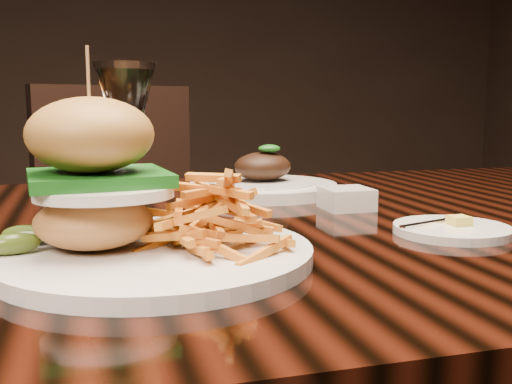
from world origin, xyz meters
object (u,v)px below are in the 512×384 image
object	(u,v)px
wine_glass	(126,107)
chair_far	(134,236)
far_dish	(263,184)
dining_table	(219,277)
burger_plate	(147,207)

from	to	relation	value
wine_glass	chair_far	xyz separation A→B (m)	(0.07, 0.90, -0.36)
wine_glass	chair_far	distance (m)	0.97
wine_glass	far_dish	bearing A→B (deg)	42.89
dining_table	chair_far	distance (m)	0.90
wine_glass	chair_far	size ratio (longest dim) A/B	0.21
burger_plate	chair_far	world-z (taller)	burger_plate
dining_table	far_dish	bearing A→B (deg)	59.88
dining_table	burger_plate	world-z (taller)	burger_plate
far_dish	chair_far	world-z (taller)	chair_far
burger_plate	far_dish	bearing A→B (deg)	65.40
dining_table	far_dish	distance (m)	0.26
far_dish	burger_plate	bearing A→B (deg)	-120.76
burger_plate	chair_far	distance (m)	1.10
dining_table	burger_plate	bearing A→B (deg)	-121.51
dining_table	far_dish	world-z (taller)	far_dish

